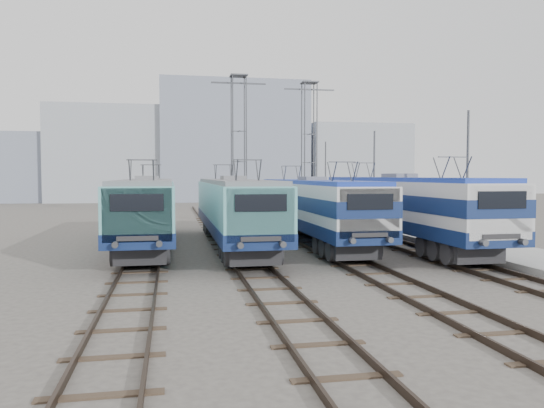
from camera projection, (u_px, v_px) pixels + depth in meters
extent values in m
plane|color=#514C47|center=(305.00, 267.00, 22.26)|extent=(160.00, 160.00, 0.00)
cube|color=#9E9E99|center=(436.00, 237.00, 32.01)|extent=(4.00, 70.00, 0.30)
cube|color=navy|center=(148.00, 222.00, 28.50)|extent=(2.83, 17.84, 0.59)
cube|color=#59A8AD|center=(148.00, 200.00, 28.43)|extent=(2.78, 17.84, 1.78)
cube|color=#59A8AD|center=(138.00, 215.00, 20.03)|extent=(2.55, 0.69, 2.02)
cube|color=slate|center=(147.00, 181.00, 28.38)|extent=(2.55, 17.13, 0.20)
cube|color=#262628|center=(142.00, 251.00, 22.70)|extent=(2.08, 3.57, 0.67)
cube|color=#262628|center=(152.00, 225.00, 34.37)|extent=(2.08, 3.57, 0.67)
cube|color=navy|center=(233.00, 222.00, 28.34)|extent=(2.82, 17.83, 0.59)
cube|color=#59A8AD|center=(233.00, 200.00, 28.28)|extent=(2.77, 17.83, 1.78)
cube|color=#59A8AD|center=(259.00, 215.00, 19.89)|extent=(2.55, 0.69, 2.02)
cube|color=slate|center=(233.00, 181.00, 28.23)|extent=(2.55, 17.12, 0.20)
cube|color=#262628|center=(249.00, 252.00, 22.55)|extent=(2.08, 3.57, 0.67)
cube|color=#262628|center=(223.00, 226.00, 34.22)|extent=(2.08, 3.57, 0.67)
cube|color=navy|center=(312.00, 220.00, 29.70)|extent=(2.79, 17.61, 0.59)
cube|color=silver|center=(312.00, 199.00, 29.64)|extent=(2.74, 17.61, 1.76)
cube|color=navy|center=(312.00, 200.00, 29.64)|extent=(2.78, 17.63, 0.68)
cube|color=silver|center=(367.00, 213.00, 21.35)|extent=(2.52, 0.68, 2.00)
cube|color=#162F9A|center=(312.00, 182.00, 29.59)|extent=(2.52, 16.90, 0.20)
cube|color=#262628|center=(346.00, 247.00, 23.98)|extent=(2.05, 3.52, 0.66)
cube|color=#262628|center=(289.00, 224.00, 35.50)|extent=(2.05, 3.52, 0.66)
cube|color=navy|center=(399.00, 220.00, 29.05)|extent=(2.91, 18.42, 0.61)
cube|color=silver|center=(399.00, 198.00, 28.99)|extent=(2.86, 18.42, 1.84)
cube|color=navy|center=(399.00, 199.00, 28.99)|extent=(2.90, 18.44, 0.72)
cube|color=silver|center=(496.00, 212.00, 20.32)|extent=(2.64, 0.72, 2.09)
cube|color=#162F9A|center=(399.00, 179.00, 28.93)|extent=(2.64, 17.68, 0.20)
cube|color=#262628|center=(458.00, 249.00, 23.07)|extent=(2.15, 3.68, 0.69)
cube|color=#262628|center=(359.00, 224.00, 35.12)|extent=(2.15, 3.68, 0.69)
cylinder|color=#3F4247|center=(233.00, 149.00, 42.88)|extent=(0.10, 0.10, 12.00)
cylinder|color=#3F4247|center=(246.00, 149.00, 43.08)|extent=(0.10, 0.10, 12.00)
cylinder|color=#3F4247|center=(231.00, 150.00, 43.96)|extent=(0.10, 0.10, 12.00)
cylinder|color=#3F4247|center=(245.00, 150.00, 44.16)|extent=(0.10, 0.10, 12.00)
cube|color=#3F4247|center=(239.00, 83.00, 43.23)|extent=(4.50, 0.12, 0.12)
cylinder|color=#3F4247|center=(305.00, 151.00, 46.05)|extent=(0.10, 0.10, 12.00)
cylinder|color=#3F4247|center=(317.00, 151.00, 46.26)|extent=(0.10, 0.10, 12.00)
cylinder|color=#3F4247|center=(302.00, 152.00, 47.13)|extent=(0.10, 0.10, 12.00)
cylinder|color=#3F4247|center=(314.00, 152.00, 47.34)|extent=(0.10, 0.10, 12.00)
cube|color=#3F4247|center=(309.00, 90.00, 46.41)|extent=(4.50, 0.12, 0.12)
cylinder|color=#3F4247|center=(467.00, 183.00, 25.64)|extent=(0.12, 0.12, 7.00)
cylinder|color=#3F4247|center=(374.00, 181.00, 37.41)|extent=(0.12, 0.12, 7.00)
cylinder|color=#3F4247|center=(325.00, 179.00, 49.19)|extent=(0.12, 0.12, 7.00)
cube|color=#99A0AA|center=(114.00, 155.00, 80.09)|extent=(18.00, 12.00, 14.00)
cube|color=gray|center=(232.00, 143.00, 83.34)|extent=(22.00, 14.00, 18.00)
cube|color=#99A0AA|center=(353.00, 163.00, 87.24)|extent=(16.00, 12.00, 12.00)
cube|color=gray|center=(0.00, 168.00, 77.20)|extent=(14.00, 10.00, 10.00)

